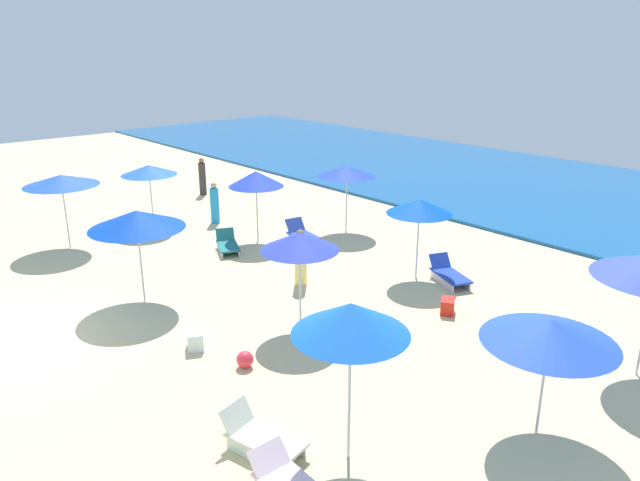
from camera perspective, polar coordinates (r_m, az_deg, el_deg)
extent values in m
plane|color=beige|center=(15.77, -26.66, -8.48)|extent=(60.00, 60.00, 0.00)
cube|color=#185799|center=(29.99, 19.54, 4.86)|extent=(60.00, 14.63, 0.12)
cylinder|color=silver|center=(17.54, 9.25, -0.51)|extent=(0.05, 0.05, 1.95)
cone|color=#0546C5|center=(17.19, 9.45, 3.21)|extent=(1.88, 1.88, 0.41)
cube|color=silver|center=(17.43, 11.53, -3.81)|extent=(1.16, 0.53, 0.23)
cube|color=silver|center=(17.69, 13.05, -3.58)|extent=(1.16, 0.53, 0.23)
cube|color=#203DAD|center=(17.51, 12.33, -3.26)|extent=(1.52, 1.13, 0.06)
cube|color=#203DAD|center=(17.96, 11.35, -1.95)|extent=(0.55, 0.68, 0.43)
cylinder|color=silver|center=(23.01, -15.72, 3.65)|extent=(0.05, 0.05, 1.96)
cone|color=blue|center=(22.75, -15.97, 6.47)|extent=(2.01, 2.01, 0.37)
cylinder|color=silver|center=(16.40, -16.65, -2.28)|extent=(0.05, 0.05, 2.04)
cone|color=#093AAE|center=(16.01, -17.06, 1.92)|extent=(2.46, 2.46, 0.47)
cylinder|color=silver|center=(14.32, -1.90, -4.67)|extent=(0.05, 0.05, 1.99)
cone|color=blue|center=(13.89, -1.96, -0.08)|extent=(1.85, 1.85, 0.44)
cylinder|color=silver|center=(21.57, -23.00, 2.10)|extent=(0.05, 0.05, 2.12)
cone|color=blue|center=(21.29, -23.42, 5.29)|extent=(2.39, 2.39, 0.35)
cylinder|color=silver|center=(21.61, 2.52, 3.49)|extent=(0.05, 0.05, 2.03)
cone|color=#1B3AC4|center=(21.33, 2.57, 6.61)|extent=(2.07, 2.07, 0.38)
cylinder|color=silver|center=(20.61, -5.99, 2.52)|extent=(0.05, 0.05, 1.94)
cone|color=blue|center=(20.30, -6.11, 5.87)|extent=(1.87, 1.87, 0.52)
cube|color=silver|center=(20.46, -2.26, -0.03)|extent=(1.09, 0.21, 0.22)
cube|color=silver|center=(20.74, -0.90, 0.24)|extent=(1.09, 0.21, 0.22)
cube|color=#2D48A6|center=(20.56, -1.58, 0.47)|extent=(1.30, 0.85, 0.06)
cube|color=#2D48A6|center=(20.95, -2.37, 1.45)|extent=(0.45, 0.69, 0.47)
cube|color=silver|center=(19.87, -9.50, -0.91)|extent=(1.04, 0.51, 0.19)
cube|color=silver|center=(19.93, -7.97, -0.77)|extent=(1.04, 0.51, 0.19)
cube|color=#217074|center=(19.86, -8.75, -0.50)|extent=(1.40, 1.10, 0.06)
cube|color=#217074|center=(20.34, -9.02, 0.54)|extent=(0.49, 0.66, 0.42)
cylinder|color=silver|center=(11.37, 20.36, -13.08)|extent=(0.05, 0.05, 1.81)
cone|color=blue|center=(10.85, 21.02, -8.04)|extent=(2.30, 2.30, 0.42)
cylinder|color=silver|center=(10.05, 2.81, -14.68)|extent=(0.05, 0.05, 2.29)
cone|color=blue|center=(9.35, 2.94, -7.44)|extent=(1.88, 1.88, 0.53)
cube|color=#F7D1DD|center=(9.98, -4.88, -19.89)|extent=(0.36, 0.64, 0.38)
cube|color=silver|center=(10.57, -6.19, -19.70)|extent=(1.21, 0.34, 0.24)
cube|color=silver|center=(10.91, -4.17, -18.23)|extent=(1.21, 0.34, 0.24)
cube|color=silver|center=(10.64, -5.19, -18.31)|extent=(1.50, 0.98, 0.06)
cube|color=silver|center=(10.87, -7.93, -16.20)|extent=(0.42, 0.68, 0.44)
cylinder|color=#383133|center=(27.40, -11.12, 5.79)|extent=(0.42, 0.42, 1.45)
sphere|color=#9D604C|center=(27.23, -11.23, 7.48)|extent=(0.23, 0.23, 0.23)
cylinder|color=#2594CE|center=(23.04, -9.98, 3.30)|extent=(0.41, 0.41, 1.35)
sphere|color=tan|center=(22.85, -10.09, 5.18)|extent=(0.23, 0.23, 0.23)
cylinder|color=#F9DE75|center=(16.95, -1.86, -1.95)|extent=(0.37, 0.37, 1.40)
sphere|color=#8D6345|center=(16.68, -1.89, 0.65)|extent=(0.24, 0.24, 0.24)
cube|color=red|center=(15.70, 12.04, -6.12)|extent=(0.54, 0.59, 0.39)
sphere|color=#EF3143|center=(13.09, -7.16, -11.16)|extent=(0.37, 0.37, 0.37)
cube|color=silver|center=(13.99, -11.78, -9.26)|extent=(0.58, 0.53, 0.41)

